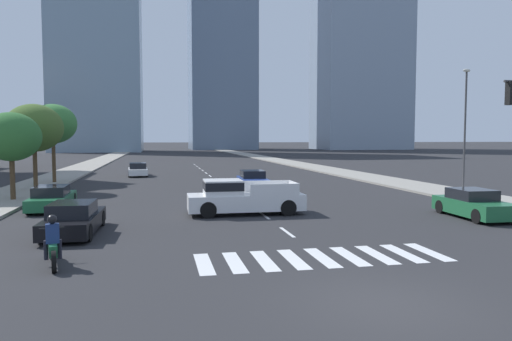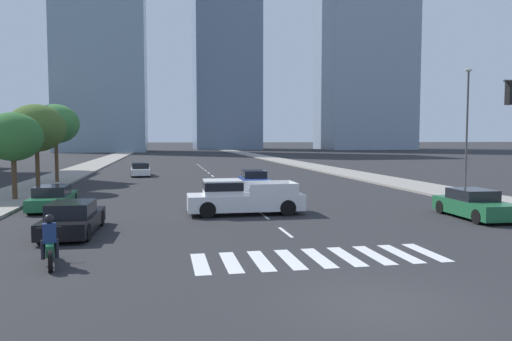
# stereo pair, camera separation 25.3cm
# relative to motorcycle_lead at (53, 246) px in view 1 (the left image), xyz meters

# --- Properties ---
(ground_plane) EXTENTS (800.00, 800.00, 0.00)m
(ground_plane) POSITION_rel_motorcycle_lead_xyz_m (7.84, -4.81, -0.58)
(ground_plane) COLOR #28282B
(sidewalk_east) EXTENTS (4.00, 260.00, 0.15)m
(sidewalk_east) POSITION_rel_motorcycle_lead_xyz_m (21.67, 25.19, -0.51)
(sidewalk_east) COLOR gray
(sidewalk_east) RESTS_ON ground
(sidewalk_west) EXTENTS (4.00, 260.00, 0.15)m
(sidewalk_west) POSITION_rel_motorcycle_lead_xyz_m (-5.99, 25.19, -0.51)
(sidewalk_west) COLOR gray
(sidewalk_west) RESTS_ON ground
(crosswalk_near) EXTENTS (7.65, 2.42, 0.01)m
(crosswalk_near) POSITION_rel_motorcycle_lead_xyz_m (7.84, -0.65, -0.58)
(crosswalk_near) COLOR silver
(crosswalk_near) RESTS_ON ground
(lane_divider_center) EXTENTS (0.14, 50.00, 0.01)m
(lane_divider_center) POSITION_rel_motorcycle_lead_xyz_m (7.84, 27.35, -0.58)
(lane_divider_center) COLOR silver
(lane_divider_center) RESTS_ON ground
(motorcycle_lead) EXTENTS (0.81, 2.12, 1.49)m
(motorcycle_lead) POSITION_rel_motorcycle_lead_xyz_m (0.00, 0.00, 0.00)
(motorcycle_lead) COLOR black
(motorcycle_lead) RESTS_ON ground
(pickup_truck) EXTENTS (5.55, 2.05, 1.67)m
(pickup_truck) POSITION_rel_motorcycle_lead_xyz_m (6.79, 8.00, 0.23)
(pickup_truck) COLOR silver
(pickup_truck) RESTS_ON ground
(sedan_green_0) EXTENTS (1.97, 4.29, 1.31)m
(sedan_green_0) POSITION_rel_motorcycle_lead_xyz_m (17.13, 4.91, 0.02)
(sedan_green_0) COLOR #1E6038
(sedan_green_0) RESTS_ON ground
(sedan_white_1) EXTENTS (2.00, 4.43, 1.28)m
(sedan_white_1) POSITION_rel_motorcycle_lead_xyz_m (1.02, 32.62, 0.00)
(sedan_white_1) COLOR silver
(sedan_white_1) RESTS_ON ground
(sedan_blue_2) EXTENTS (2.05, 4.74, 1.27)m
(sedan_blue_2) POSITION_rel_motorcycle_lead_xyz_m (9.74, 19.73, 0.00)
(sedan_blue_2) COLOR navy
(sedan_blue_2) RESTS_ON ground
(sedan_green_3) EXTENTS (1.85, 4.76, 1.22)m
(sedan_green_3) POSITION_rel_motorcycle_lead_xyz_m (-2.38, 11.51, -0.02)
(sedan_green_3) COLOR #1E6038
(sedan_green_3) RESTS_ON ground
(sedan_black_4) EXTENTS (1.88, 4.56, 1.25)m
(sedan_black_4) POSITION_rel_motorcycle_lead_xyz_m (-0.20, 4.61, -0.01)
(sedan_black_4) COLOR black
(sedan_black_4) RESTS_ON ground
(street_lamp_east) EXTENTS (0.50, 0.24, 7.83)m
(street_lamp_east) POSITION_rel_motorcycle_lead_xyz_m (21.97, 12.53, 4.08)
(street_lamp_east) COLOR #3F3F42
(street_lamp_east) RESTS_ON sidewalk_east
(street_tree_nearest) EXTENTS (3.26, 3.26, 4.96)m
(street_tree_nearest) POSITION_rel_motorcycle_lead_xyz_m (-5.19, 14.96, 3.13)
(street_tree_nearest) COLOR #4C3823
(street_tree_nearest) RESTS_ON sidewalk_west
(street_tree_second) EXTENTS (3.78, 3.78, 5.79)m
(street_tree_second) POSITION_rel_motorcycle_lead_xyz_m (-5.19, 20.10, 3.73)
(street_tree_second) COLOR #4C3823
(street_tree_second) RESTS_ON sidewalk_west
(street_tree_third) EXTENTS (3.67, 3.67, 6.19)m
(street_tree_third) POSITION_rel_motorcycle_lead_xyz_m (-5.19, 25.97, 4.18)
(street_tree_third) COLOR #4C3823
(street_tree_third) RESTS_ON sidewalk_west
(office_tower_left_skyline) EXTENTS (22.84, 20.85, 85.60)m
(office_tower_left_skyline) POSITION_rel_motorcycle_lead_xyz_m (-12.72, 120.38, 37.61)
(office_tower_left_skyline) COLOR #7A93A8
(office_tower_left_skyline) RESTS_ON ground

